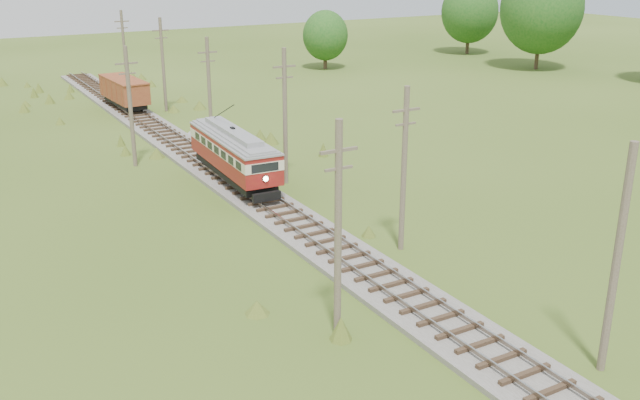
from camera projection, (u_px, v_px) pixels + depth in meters
railbed_main at (225, 176)px, 48.92m from camera, size 3.60×96.00×0.57m
streetcar at (234, 151)px, 46.76m from camera, size 3.05×11.01×4.99m
gondola at (124, 91)px, 68.84m from camera, size 2.97×7.99×2.61m
gravel_pile at (210, 126)px, 60.82m from camera, size 3.65×3.87×1.33m
utility_pole_r_1 at (616, 262)px, 25.20m from camera, size 0.30×0.30×8.80m
utility_pole_r_2 at (404, 168)px, 35.94m from camera, size 1.60×0.30×8.60m
utility_pole_r_3 at (285, 115)px, 46.48m from camera, size 1.60×0.30×9.00m
utility_pole_r_4 at (209, 89)px, 57.15m from camera, size 1.60×0.30×8.40m
utility_pole_r_5 at (163, 64)px, 67.90m from camera, size 1.60×0.30×8.90m
utility_pole_r_6 at (124, 49)px, 78.50m from camera, size 1.60×0.30×8.70m
utility_pole_l_a at (338, 230)px, 27.45m from camera, size 1.60×0.30×9.00m
utility_pole_l_b at (130, 106)px, 50.33m from camera, size 1.60×0.30×8.60m
tree_right_4 at (542, 9)px, 91.32m from camera, size 10.50×10.50×13.53m
tree_right_5 at (470, 12)px, 105.88m from camera, size 8.40×8.40×10.82m
tree_mid_b at (325, 35)px, 92.71m from camera, size 5.88×5.88×7.57m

